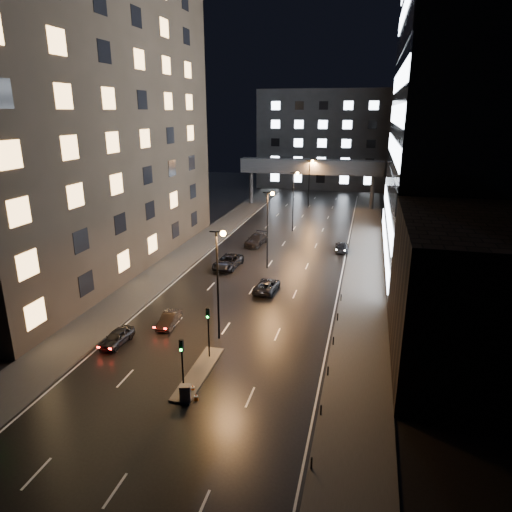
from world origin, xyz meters
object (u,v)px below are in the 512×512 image
object	(u,v)px
car_away_d	(256,240)
car_away_a	(117,337)
car_away_b	(169,319)
car_toward_b	(342,247)
utility_cabinet	(185,393)
car_away_c	(228,262)
car_toward_a	(267,286)

from	to	relation	value
car_away_d	car_away_a	bearing A→B (deg)	-90.71
car_away_b	car_toward_b	size ratio (longest dim) A/B	0.85
utility_cabinet	car_toward_b	bearing A→B (deg)	60.91
car_away_d	car_away_c	bearing A→B (deg)	-88.43
car_away_c	car_toward_a	bearing A→B (deg)	-40.69
car_toward_a	utility_cabinet	xyz separation A→B (m)	(-1.04, -21.82, 0.08)
car_away_a	car_toward_a	xyz separation A→B (m)	(10.15, 15.32, 0.03)
car_toward_a	car_toward_b	size ratio (longest dim) A/B	1.08
car_away_b	car_toward_a	world-z (taller)	car_toward_a
car_away_a	car_away_d	distance (m)	33.80
car_toward_b	utility_cabinet	xyz separation A→B (m)	(-8.30, -39.93, 0.10)
car_away_a	car_away_b	bearing A→B (deg)	61.00
car_away_d	car_toward_a	bearing A→B (deg)	-65.70
car_away_d	utility_cabinet	size ratio (longest dim) A/B	4.61
car_away_a	car_toward_b	world-z (taller)	car_toward_b
car_away_b	car_away_c	xyz separation A→B (m)	(0.44, 17.51, 0.18)
car_away_b	car_away_a	bearing A→B (deg)	-126.78
car_away_c	car_toward_b	xyz separation A→B (m)	(14.05, 11.36, -0.16)
car_away_d	car_toward_b	size ratio (longest dim) A/B	1.24
car_toward_b	car_away_a	bearing A→B (deg)	58.52
car_away_a	car_toward_a	bearing A→B (deg)	60.22
car_away_a	car_away_c	bearing A→B (deg)	85.09
car_away_b	utility_cabinet	world-z (taller)	utility_cabinet
car_away_d	car_away_b	bearing A→B (deg)	-86.15
car_toward_a	car_away_d	bearing A→B (deg)	-69.03
car_away_d	car_toward_b	distance (m)	13.01
car_away_d	car_toward_b	bearing A→B (deg)	6.37
car_away_b	utility_cabinet	distance (m)	12.67
car_away_b	utility_cabinet	size ratio (longest dim) A/B	3.14
car_toward_a	car_toward_b	xyz separation A→B (m)	(7.26, 18.10, -0.02)
utility_cabinet	car_away_b	bearing A→B (deg)	101.88
utility_cabinet	car_away_c	bearing A→B (deg)	84.03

